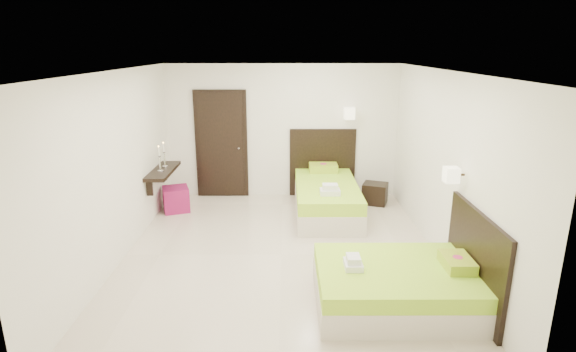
{
  "coord_description": "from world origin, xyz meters",
  "views": [
    {
      "loc": [
        0.08,
        -5.94,
        2.9
      ],
      "look_at": [
        0.1,
        0.3,
        1.1
      ],
      "focal_mm": 28.0,
      "sensor_mm": 36.0,
      "label": 1
    }
  ],
  "objects_px": {
    "nightstand": "(375,193)",
    "ottoman": "(176,199)",
    "bed_single": "(326,195)",
    "bed_double": "(402,283)"
  },
  "relations": [
    {
      "from": "nightstand",
      "to": "ottoman",
      "type": "relative_size",
      "value": 1.0
    },
    {
      "from": "bed_single",
      "to": "nightstand",
      "type": "distance_m",
      "value": 1.09
    },
    {
      "from": "bed_single",
      "to": "bed_double",
      "type": "distance_m",
      "value": 3.12
    },
    {
      "from": "bed_double",
      "to": "ottoman",
      "type": "bearing_deg",
      "value": 136.87
    },
    {
      "from": "bed_double",
      "to": "ottoman",
      "type": "relative_size",
      "value": 4.1
    },
    {
      "from": "bed_single",
      "to": "bed_double",
      "type": "bearing_deg",
      "value": -78.68
    },
    {
      "from": "nightstand",
      "to": "bed_single",
      "type": "bearing_deg",
      "value": -134.11
    },
    {
      "from": "bed_double",
      "to": "nightstand",
      "type": "bearing_deg",
      "value": 84.1
    },
    {
      "from": "bed_double",
      "to": "bed_single",
      "type": "bearing_deg",
      "value": 101.32
    },
    {
      "from": "ottoman",
      "to": "nightstand",
      "type": "bearing_deg",
      "value": 5.94
    }
  ]
}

